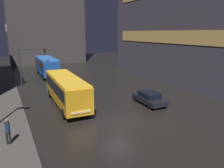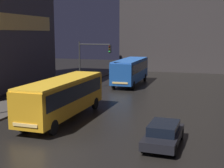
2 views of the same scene
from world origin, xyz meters
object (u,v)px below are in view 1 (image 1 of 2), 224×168
pedestrian_near (8,130)px  bus_near (66,88)px  bus_far (47,65)px  car_taxi (149,98)px  traffic_light_main (30,59)px

pedestrian_near → bus_near: bearing=83.9°
bus_far → car_taxi: 22.17m
bus_far → traffic_light_main: 6.65m
bus_far → car_taxi: size_ratio=2.23×
bus_near → traffic_light_main: traffic_light_main is taller
bus_near → pedestrian_near: bus_near is taller
bus_near → car_taxi: 8.95m
bus_near → car_taxi: size_ratio=2.34×
car_taxi → pedestrian_near: (-13.95, -3.05, 0.51)m
bus_far → pedestrian_near: (-7.06, -24.08, -0.78)m
bus_near → traffic_light_main: size_ratio=1.85×
traffic_light_main → pedestrian_near: bearing=-101.4°
bus_far → traffic_light_main: (-3.30, -5.47, 1.86)m
bus_near → car_taxi: (8.08, -3.66, -1.20)m
bus_far → bus_near: bearing=86.8°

